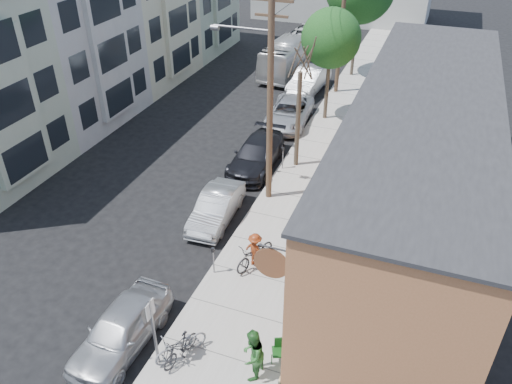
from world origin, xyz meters
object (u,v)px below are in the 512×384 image
(parked_bike_a, at_px, (180,348))
(parked_bike_b, at_px, (181,345))
(utility_pole_near, at_px, (269,95))
(tree_leafy_mid, at_px, (331,39))
(patio_chair_a, at_px, (306,294))
(patron_grey, at_px, (301,238))
(tree_bare, at_px, (298,121))
(car_2, at_px, (256,155))
(patron_green, at_px, (252,355))
(cyclist, at_px, (255,250))
(car_0, at_px, (121,329))
(patio_chair_b, at_px, (279,351))
(bus, at_px, (295,52))
(car_3, at_px, (289,113))
(parking_meter_near, at_px, (213,256))
(sign_post, at_px, (153,326))
(parking_meter_far, at_px, (283,155))
(car_4, at_px, (309,80))
(car_1, at_px, (216,207))

(parked_bike_a, distance_m, parked_bike_b, 0.10)
(utility_pole_near, height_order, tree_leafy_mid, utility_pole_near)
(patio_chair_a, distance_m, patron_grey, 2.82)
(tree_bare, relative_size, car_2, 1.00)
(patron_green, height_order, cyclist, patron_green)
(tree_bare, height_order, parked_bike_b, tree_bare)
(parked_bike_a, distance_m, car_0, 2.18)
(patio_chair_b, distance_m, bus, 28.76)
(tree_bare, relative_size, patio_chair_b, 5.89)
(patio_chair_b, height_order, car_3, car_3)
(parking_meter_near, distance_m, car_0, 4.47)
(car_0, bearing_deg, cyclist, 63.25)
(car_3, bearing_deg, cyclist, -82.81)
(sign_post, relative_size, parked_bike_b, 1.49)
(parking_meter_far, bearing_deg, tree_leafy_mid, 85.60)
(cyclist, height_order, car_4, car_4)
(parking_meter_far, xyz_separation_m, patio_chair_a, (3.85, -9.12, -0.39))
(parking_meter_near, distance_m, car_2, 8.80)
(utility_pole_near, height_order, parked_bike_a, utility_pole_near)
(sign_post, distance_m, car_4, 24.95)
(parking_meter_far, xyz_separation_m, patio_chair_b, (3.76, -11.91, -0.39))
(patron_green, bearing_deg, parked_bike_a, -82.61)
(parked_bike_a, height_order, bus, bus)
(sign_post, xyz_separation_m, cyclist, (1.26, 5.57, -0.92))
(sign_post, relative_size, patron_green, 1.46)
(car_1, bearing_deg, car_3, 86.48)
(patio_chair_a, height_order, bus, bus)
(car_0, relative_size, car_3, 0.84)
(patron_grey, distance_m, cyclist, 1.99)
(tree_leafy_mid, xyz_separation_m, patron_green, (2.59, -19.89, -4.11))
(patio_chair_a, height_order, car_4, car_4)
(patio_chair_a, relative_size, car_1, 0.21)
(patio_chair_a, bearing_deg, car_1, 122.32)
(utility_pole_near, distance_m, car_3, 9.93)
(parking_meter_far, distance_m, patron_grey, 7.12)
(parked_bike_a, bearing_deg, tree_leafy_mid, 103.47)
(sign_post, relative_size, car_0, 0.63)
(patron_grey, distance_m, bus, 23.32)
(sign_post, relative_size, car_4, 0.54)
(parking_meter_near, distance_m, cyclist, 1.70)
(tree_bare, bearing_deg, bus, 107.08)
(parking_meter_far, height_order, parked_bike_a, parking_meter_far)
(patron_grey, relative_size, car_0, 0.37)
(parking_meter_far, xyz_separation_m, car_0, (-1.45, -13.00, -0.23))
(car_2, relative_size, car_4, 1.01)
(utility_pole_near, height_order, patio_chair_b, utility_pole_near)
(car_0, bearing_deg, bus, 96.75)
(parking_meter_near, xyz_separation_m, cyclist, (1.36, 1.01, -0.07))
(tree_leafy_mid, xyz_separation_m, patio_chair_b, (3.21, -19.06, -4.63))
(patron_grey, xyz_separation_m, car_0, (-4.35, -6.50, -0.22))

